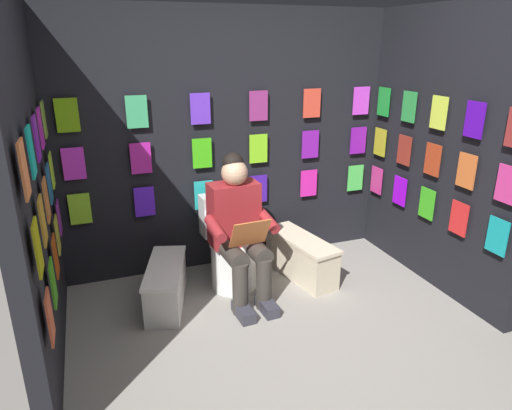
{
  "coord_description": "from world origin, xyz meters",
  "views": [
    {
      "loc": [
        1.18,
        2.04,
        2.01
      ],
      "look_at": [
        0.05,
        -1.01,
        0.85
      ],
      "focal_mm": 32.32,
      "sensor_mm": 36.0,
      "label": 1
    }
  ],
  "objects_px": {
    "person_reading": "(239,228)",
    "comic_longbox_far": "(166,285)",
    "comic_longbox_near": "(301,257)",
    "toilet": "(230,248)"
  },
  "relations": [
    {
      "from": "person_reading",
      "to": "comic_longbox_far",
      "type": "relative_size",
      "value": 1.51
    },
    {
      "from": "toilet",
      "to": "person_reading",
      "type": "xyz_separation_m",
      "value": [
        -0.01,
        0.23,
        0.27
      ]
    },
    {
      "from": "person_reading",
      "to": "comic_longbox_near",
      "type": "distance_m",
      "value": 0.75
    },
    {
      "from": "person_reading",
      "to": "comic_longbox_far",
      "type": "distance_m",
      "value": 0.74
    },
    {
      "from": "person_reading",
      "to": "comic_longbox_near",
      "type": "height_order",
      "value": "person_reading"
    },
    {
      "from": "comic_longbox_near",
      "to": "comic_longbox_far",
      "type": "height_order",
      "value": "comic_longbox_near"
    },
    {
      "from": "person_reading",
      "to": "toilet",
      "type": "bearing_deg",
      "value": -90.42
    },
    {
      "from": "toilet",
      "to": "person_reading",
      "type": "distance_m",
      "value": 0.35
    },
    {
      "from": "toilet",
      "to": "comic_longbox_far",
      "type": "height_order",
      "value": "toilet"
    },
    {
      "from": "person_reading",
      "to": "comic_longbox_near",
      "type": "bearing_deg",
      "value": -172.09
    }
  ]
}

